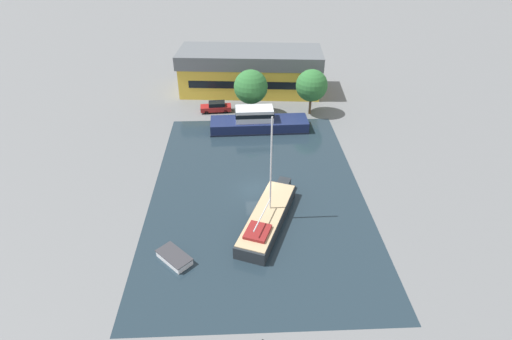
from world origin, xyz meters
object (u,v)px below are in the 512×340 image
object	(u,v)px
parked_car	(216,107)
sailboat_moored	(268,217)
quay_tree_near_building	(251,87)
quay_tree_by_water	(312,85)
motor_cruiser	(258,122)
warehouse_building	(250,71)
small_dinghy	(174,257)

from	to	relation	value
parked_car	sailboat_moored	distance (m)	27.59
quay_tree_near_building	quay_tree_by_water	world-z (taller)	quay_tree_near_building
sailboat_moored	motor_cruiser	world-z (taller)	sailboat_moored
parked_car	quay_tree_near_building	bearing A→B (deg)	-109.00
warehouse_building	quay_tree_by_water	distance (m)	13.36
quay_tree_near_building	small_dinghy	bearing A→B (deg)	-104.54
quay_tree_by_water	sailboat_moored	world-z (taller)	sailboat_moored
parked_car	motor_cruiser	bearing A→B (deg)	-139.46
quay_tree_near_building	sailboat_moored	distance (m)	25.70
sailboat_moored	motor_cruiser	bearing A→B (deg)	111.35
quay_tree_near_building	parked_car	bearing A→B (deg)	164.79
small_dinghy	warehouse_building	bearing A→B (deg)	34.04
warehouse_building	sailboat_moored	size ratio (longest dim) A/B	1.99
warehouse_building	small_dinghy	xyz separation A→B (m)	(-8.04, -40.26, -3.22)
warehouse_building	motor_cruiser	size ratio (longest dim) A/B	1.75
quay_tree_by_water	motor_cruiser	bearing A→B (deg)	-148.69
quay_tree_by_water	warehouse_building	bearing A→B (deg)	131.77
parked_car	motor_cruiser	distance (m)	8.90
quay_tree_near_building	small_dinghy	distance (m)	31.48
quay_tree_by_water	motor_cruiser	size ratio (longest dim) A/B	0.50
warehouse_building	small_dinghy	size ratio (longest dim) A/B	6.76
quay_tree_near_building	warehouse_building	bearing A→B (deg)	88.81
warehouse_building	motor_cruiser	distance (m)	15.16
quay_tree_near_building	sailboat_moored	world-z (taller)	sailboat_moored
warehouse_building	quay_tree_by_water	xyz separation A→B (m)	(8.87, -9.94, 1.00)
quay_tree_near_building	motor_cruiser	xyz separation A→B (m)	(0.83, -4.90, -3.36)
quay_tree_near_building	quay_tree_by_water	distance (m)	9.08
quay_tree_by_water	parked_car	distance (m)	15.01
warehouse_building	small_dinghy	distance (m)	41.18
warehouse_building	sailboat_moored	xyz separation A→B (m)	(0.68, -35.46, -2.82)
warehouse_building	parked_car	world-z (taller)	warehouse_building
motor_cruiser	sailboat_moored	bearing A→B (deg)	178.79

